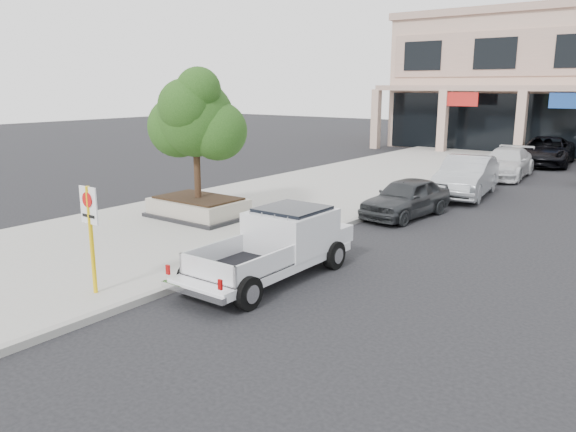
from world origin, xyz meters
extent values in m
plane|color=black|center=(0.00, 0.00, 0.00)|extent=(120.00, 120.00, 0.00)
cube|color=gray|center=(-5.50, 6.00, 0.07)|extent=(8.00, 52.00, 0.15)
cube|color=gray|center=(-1.55, 6.00, 0.07)|extent=(0.20, 52.00, 0.15)
cube|color=#CEA690|center=(-12.00, 27.05, 2.10)|extent=(0.55, 0.55, 4.20)
cube|color=black|center=(-5.87, 3.49, 0.21)|extent=(3.20, 2.20, 0.12)
cube|color=gray|center=(-5.87, 3.49, 0.52)|extent=(3.00, 2.00, 0.50)
cube|color=black|center=(-5.87, 3.49, 0.80)|extent=(2.70, 1.70, 0.06)
cylinder|color=black|center=(-5.87, 3.49, 1.93)|extent=(0.22, 0.22, 2.20)
sphere|color=#1B3C10|center=(-5.87, 3.49, 3.43)|extent=(2.50, 2.50, 2.50)
sphere|color=#1B3C10|center=(-5.17, 3.79, 3.03)|extent=(1.90, 1.90, 1.90)
sphere|color=#1B3C10|center=(-6.17, 3.99, 4.03)|extent=(1.60, 1.60, 1.60)
cylinder|color=yellow|center=(-2.49, -2.81, 1.30)|extent=(0.09, 0.09, 2.30)
cube|color=white|center=(-2.49, -2.81, 2.05)|extent=(0.55, 0.03, 0.78)
cylinder|color=red|center=(-2.49, -2.84, 2.17)|extent=(0.32, 0.01, 0.32)
ellipsoid|color=#154A16|center=(-2.32, 3.12, 0.62)|extent=(1.10, 0.99, 0.93)
imported|color=#292B2D|center=(-0.63, 8.28, 0.68)|extent=(2.02, 4.13, 1.35)
imported|color=#A0A3A8|center=(-0.30, 13.22, 0.82)|extent=(2.36, 5.15, 1.64)
imported|color=silver|center=(-0.43, 19.12, 0.72)|extent=(2.39, 5.11, 1.44)
imported|color=black|center=(0.00, 25.19, 0.80)|extent=(3.25, 6.02, 1.60)
camera|label=1|loc=(7.57, -9.33, 4.45)|focal=35.00mm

